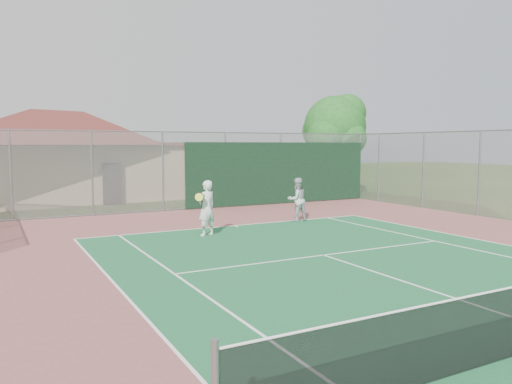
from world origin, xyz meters
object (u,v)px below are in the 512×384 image
at_px(clubhouse, 58,147).
at_px(player_white_front, 206,208).
at_px(player_grey_back, 297,200).
at_px(tree, 336,129).

distance_m(clubhouse, player_white_front, 14.38).
relative_size(clubhouse, player_grey_back, 8.31).
bearing_deg(player_grey_back, clubhouse, -62.09).
bearing_deg(player_white_front, clubhouse, -97.06).
relative_size(clubhouse, player_white_front, 7.75).
bearing_deg(player_white_front, player_grey_back, 177.91).
xyz_separation_m(tree, player_grey_back, (-7.34, -7.28, -3.01)).
height_order(clubhouse, tree, tree).
distance_m(tree, player_grey_back, 10.76).
height_order(clubhouse, player_grey_back, clubhouse).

